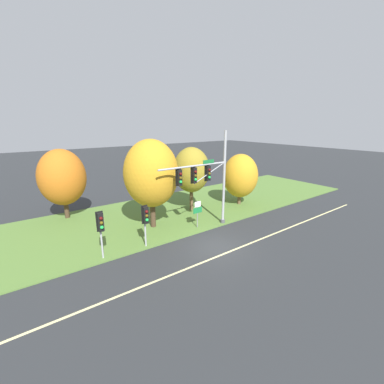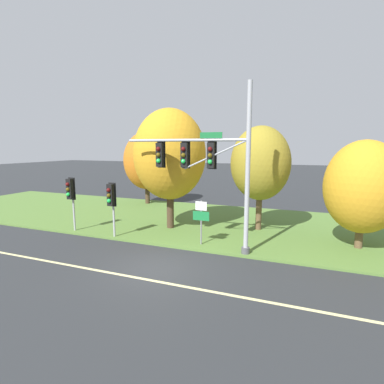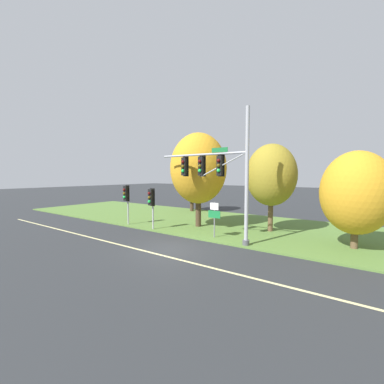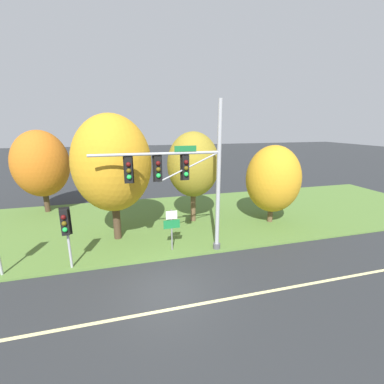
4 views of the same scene
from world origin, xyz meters
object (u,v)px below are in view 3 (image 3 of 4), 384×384
Objects in this scene: pedestrian_signal_further_along at (151,200)px; tree_left_of_mast at (198,169)px; traffic_signal_mast at (218,171)px; route_sign_post at (214,215)px; tree_nearest_road at (192,177)px; tree_behind_signpost at (271,175)px; pedestrian_signal_near_kerb at (126,196)px; tree_mid_verge at (356,193)px.

tree_left_of_mast is at bearing 55.01° from pedestrian_signal_further_along.
route_sign_post is at bearing 139.67° from traffic_signal_mast.
pedestrian_signal_further_along is at bearing -172.40° from route_sign_post.
tree_nearest_road is 11.85m from tree_behind_signpost.
tree_left_of_mast is at bearing 29.35° from pedestrian_signal_near_kerb.
tree_behind_signpost is (5.25, 1.65, -0.52)m from tree_left_of_mast.
traffic_signal_mast is 7.73m from tree_mid_verge.
tree_behind_signpost is at bearing 32.56° from pedestrian_signal_further_along.
traffic_signal_mast is 6.03m from pedestrian_signal_further_along.
pedestrian_signal_further_along is (-5.65, -0.19, -2.09)m from traffic_signal_mast.
pedestrian_signal_near_kerb is at bearing -176.33° from route_sign_post.
route_sign_post is 0.32× the size of tree_left_of_mast.
tree_behind_signpost is (10.42, 4.56, 1.70)m from pedestrian_signal_near_kerb.
tree_mid_verge is (7.61, 2.47, 1.61)m from route_sign_post.
tree_nearest_road is at bearing 109.00° from pedestrian_signal_further_along.
pedestrian_signal_further_along is at bearing -124.99° from tree_left_of_mast.
tree_left_of_mast is at bearing 140.78° from route_sign_post.
pedestrian_signal_near_kerb is 8.17m from route_sign_post.
tree_behind_signpost is (2.32, 4.04, 2.57)m from route_sign_post.
pedestrian_signal_near_kerb is 16.02m from tree_mid_verge.
tree_behind_signpost is at bearing 60.20° from route_sign_post.
tree_nearest_road reaches higher than tree_behind_signpost.
tree_left_of_mast is at bearing -50.43° from tree_nearest_road.
traffic_signal_mast is at bearing -111.05° from tree_behind_signpost.
tree_mid_verge is (12.69, 3.15, 0.87)m from pedestrian_signal_further_along.
tree_left_of_mast is at bearing 140.60° from traffic_signal_mast.
route_sign_post is (5.08, 0.68, -0.74)m from pedestrian_signal_further_along.
tree_mid_verge is at bearing 22.78° from traffic_signal_mast.
pedestrian_signal_near_kerb is 1.40× the size of route_sign_post.
tree_mid_verge is (7.04, 2.96, -1.22)m from traffic_signal_mast.
traffic_signal_mast is 8.90m from pedestrian_signal_near_kerb.
tree_left_of_mast reaches higher than pedestrian_signal_further_along.
pedestrian_signal_further_along is 13.10m from tree_mid_verge.
tree_left_of_mast is (5.50, -6.65, 0.76)m from tree_nearest_road.
tree_left_of_mast is at bearing -162.52° from tree_behind_signpost.
tree_nearest_road is (-0.32, 9.56, 1.45)m from pedestrian_signal_near_kerb.
pedestrian_signal_near_kerb is at bearing -88.09° from tree_nearest_road.
route_sign_post is (-0.57, 0.49, -2.83)m from traffic_signal_mast.
tree_nearest_road is at bearing 132.98° from route_sign_post.
pedestrian_signal_further_along is 1.33× the size of route_sign_post.
pedestrian_signal_further_along is 8.96m from tree_behind_signpost.
traffic_signal_mast reaches higher than tree_mid_verge.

